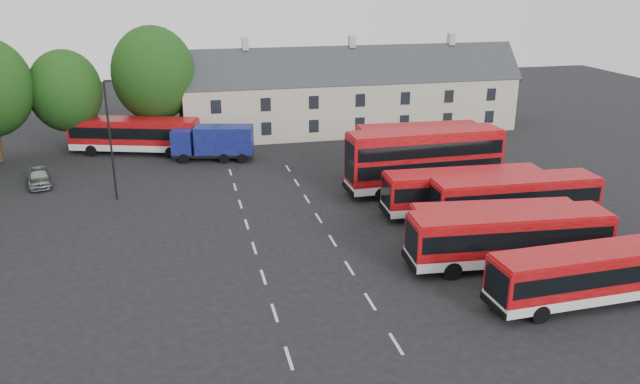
{
  "coord_description": "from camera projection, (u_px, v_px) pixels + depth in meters",
  "views": [
    {
      "loc": [
        -3.94,
        -33.22,
        16.03
      ],
      "look_at": [
        4.92,
        5.2,
        2.2
      ],
      "focal_mm": 35.0,
      "sensor_mm": 36.0,
      "label": 1
    }
  ],
  "objects": [
    {
      "name": "lane_markings",
      "position": [
        294.0,
        244.0,
        39.06
      ],
      "size": [
        5.15,
        33.8,
        0.01
      ],
      "color": "beige",
      "rests_on": "ground"
    },
    {
      "name": "silver_car",
      "position": [
        39.0,
        177.0,
        49.7
      ],
      "size": [
        2.54,
        4.5,
        1.44
      ],
      "primitive_type": "imported",
      "rotation": [
        0.0,
        0.0,
        0.21
      ],
      "color": "#96999D",
      "rests_on": "ground"
    },
    {
      "name": "lamppost",
      "position": [
        110.0,
        137.0,
        45.35
      ],
      "size": [
        0.62,
        0.31,
        8.94
      ],
      "rotation": [
        0.0,
        0.0,
        0.18
      ],
      "color": "black",
      "rests_on": "ground"
    },
    {
      "name": "bus_dd_south",
      "position": [
        424.0,
        157.0,
        47.56
      ],
      "size": [
        11.99,
        2.99,
        4.9
      ],
      "rotation": [
        0.0,
        0.0,
        0.02
      ],
      "color": "silver",
      "rests_on": "ground"
    },
    {
      "name": "bus_dd_north",
      "position": [
        418.0,
        146.0,
        52.06
      ],
      "size": [
        10.44,
        2.87,
        4.24
      ],
      "rotation": [
        0.0,
        0.0,
        -0.05
      ],
      "color": "silver",
      "rests_on": "ground"
    },
    {
      "name": "bus_north",
      "position": [
        134.0,
        133.0,
        58.14
      ],
      "size": [
        12.07,
        6.15,
        3.34
      ],
      "rotation": [
        0.0,
        0.0,
        -0.31
      ],
      "color": "silver",
      "rests_on": "ground"
    },
    {
      "name": "terrace_houses",
      "position": [
        351.0,
        95.0,
        65.97
      ],
      "size": [
        35.7,
        7.13,
        10.06
      ],
      "color": "beige",
      "rests_on": "ground"
    },
    {
      "name": "bus_row_a",
      "position": [
        589.0,
        272.0,
        31.51
      ],
      "size": [
        10.62,
        2.84,
        2.98
      ],
      "rotation": [
        0.0,
        0.0,
        0.04
      ],
      "color": "silver",
      "rests_on": "ground"
    },
    {
      "name": "bus_row_d",
      "position": [
        514.0,
        196.0,
        41.83
      ],
      "size": [
        11.51,
        3.04,
        3.23
      ],
      "rotation": [
        0.0,
        0.0,
        -0.04
      ],
      "color": "silver",
      "rests_on": "ground"
    },
    {
      "name": "box_truck",
      "position": [
        214.0,
        141.0,
        56.13
      ],
      "size": [
        7.5,
        3.73,
        3.14
      ],
      "rotation": [
        0.0,
        0.0,
        -0.22
      ],
      "color": "black",
      "rests_on": "ground"
    },
    {
      "name": "ground",
      "position": [
        259.0,
        262.0,
        36.69
      ],
      "size": [
        140.0,
        140.0,
        0.0
      ],
      "primitive_type": "plane",
      "color": "black",
      "rests_on": "ground"
    },
    {
      "name": "bus_row_c",
      "position": [
        495.0,
        224.0,
        37.76
      ],
      "size": [
        10.35,
        3.46,
        2.87
      ],
      "rotation": [
        0.0,
        0.0,
        -0.11
      ],
      "color": "silver",
      "rests_on": "ground"
    },
    {
      "name": "bus_row_b",
      "position": [
        509.0,
        234.0,
        35.58
      ],
      "size": [
        11.74,
        3.52,
        3.27
      ],
      "rotation": [
        0.0,
        0.0,
        -0.08
      ],
      "color": "silver",
      "rests_on": "ground"
    },
    {
      "name": "bus_row_e",
      "position": [
        464.0,
        189.0,
        43.33
      ],
      "size": [
        11.33,
        3.14,
        3.17
      ],
      "rotation": [
        0.0,
        0.0,
        -0.05
      ],
      "color": "silver",
      "rests_on": "ground"
    }
  ]
}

